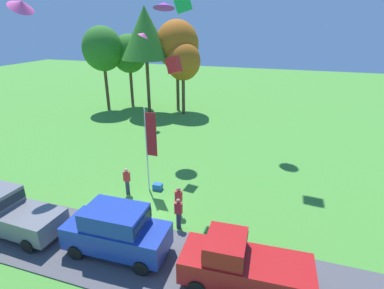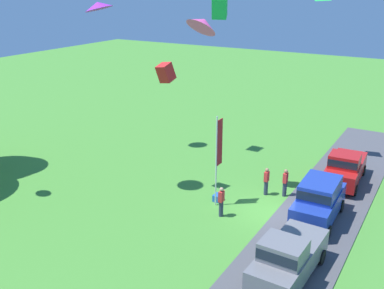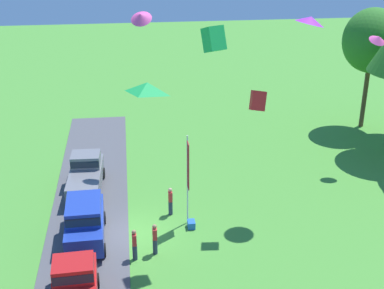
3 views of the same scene
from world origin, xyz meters
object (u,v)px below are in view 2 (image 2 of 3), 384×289
Objects in this scene: person_on_lawn at (285,183)px; kite_box_over_trees at (220,7)px; kite_delta_near_flag at (203,23)px; kite_box_high_right at (166,73)px; person_beside_suv at (266,181)px; flag_banner at (218,149)px; car_pickup_mid_row at (287,258)px; cooler_box at (217,198)px; person_watching_sky at (221,201)px; car_suv_by_flagpole at (319,199)px; car_pickup_far_end at (345,168)px; kite_delta_low_drifter at (98,5)px.

kite_box_over_trees reaches higher than person_on_lawn.
kite_delta_near_flag is at bearing -157.49° from kite_box_over_trees.
person_beside_suv is at bearing -67.77° from kite_box_high_right.
person_beside_suv is at bearing -38.47° from flag_banner.
kite_box_high_right is (5.05, 9.34, 6.09)m from car_pickup_mid_row.
car_pickup_mid_row is 12.24m from kite_box_high_right.
person_on_lawn is 1.57× the size of kite_box_over_trees.
cooler_box is at bearing -89.01° from kite_box_high_right.
kite_box_over_trees is 0.90× the size of kite_delta_near_flag.
car_pickup_mid_row is at bearing -134.05° from kite_box_over_trees.
flag_banner is at bearing 141.53° from person_beside_suv.
person_watching_sky is at bearing -144.98° from flag_banner.
person_on_lawn is at bearing -50.73° from cooler_box.
person_beside_suv is (1.59, 3.54, -0.42)m from car_suv_by_flagpole.
cooler_box is at bearing 20.43° from kite_delta_near_flag.
flag_banner is at bearing 138.56° from car_pickup_far_end.
kite_box_high_right reaches higher than person_on_lawn.
person_beside_suv is at bearing -16.63° from person_watching_sky.
car_suv_by_flagpole is at bearing 178.64° from car_pickup_far_end.
kite_delta_low_drifter reaches higher than car_pickup_mid_row.
flag_banner is 5.24m from kite_box_high_right.
person_watching_sky is 1.73× the size of kite_box_high_right.
person_beside_suv is at bearing 136.80° from car_pickup_far_end.
person_on_lawn is 1.00× the size of person_watching_sky.
kite_delta_near_flag is at bearing -114.34° from kite_delta_low_drifter.
kite_box_over_trees is at bearing 29.51° from flag_banner.
car_suv_by_flagpole is 3.90m from person_beside_suv.
car_pickup_mid_row is at bearing -177.19° from car_suv_by_flagpole.
person_on_lawn is at bearing -64.98° from kite_delta_low_drifter.
car_suv_by_flagpole is 3.22m from person_on_lawn.
flag_banner is 10.09m from kite_delta_low_drifter.
kite_box_high_right is (-0.66, 9.06, 5.90)m from car_suv_by_flagpole.
person_on_lawn is at bearing -27.59° from person_watching_sky.
kite_delta_near_flag is (-8.36, 0.99, 9.64)m from person_on_lawn.
person_watching_sky is 1.57× the size of kite_box_over_trees.
kite_delta_low_drifter is 6.52m from kite_box_over_trees.
kite_box_over_trees reaches higher than kite_delta_low_drifter.
person_on_lawn is 4.12m from cooler_box.
kite_box_over_trees is (-0.76, 2.96, 9.85)m from person_beside_suv.
car_pickup_mid_row is at bearing -179.23° from car_pickup_far_end.
kite_delta_low_drifter is 9.44m from kite_delta_near_flag.
person_watching_sky is 2.88m from flag_banner.
kite_delta_low_drifter is (-1.61, 6.58, 7.49)m from flag_banner.
flag_banner is at bearing -76.23° from kite_delta_low_drifter.
cooler_box is at bearing 129.27° from person_on_lawn.
person_watching_sky is at bearing 114.59° from car_suv_by_flagpole.
flag_banner is at bearing -150.49° from kite_box_over_trees.
person_beside_suv is 13.74m from kite_delta_low_drifter.
car_suv_by_flagpole is 0.88× the size of flag_banner.
kite_delta_low_drifter reaches higher than person_on_lawn.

